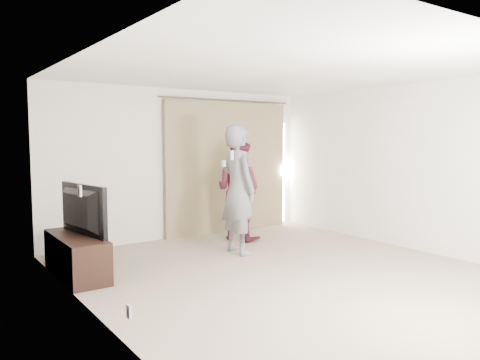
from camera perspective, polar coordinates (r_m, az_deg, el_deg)
name	(u,v)px	position (r m, az deg, el deg)	size (l,w,h in m)	color
floor	(284,272)	(6.25, 5.43, -11.15)	(5.50, 5.50, 0.00)	tan
wall_back	(183,164)	(8.30, -6.94, 2.00)	(5.00, 0.04, 2.60)	white
wall_left	(90,185)	(4.79, -17.81, -0.55)	(0.04, 5.50, 2.60)	white
ceiling	(286,70)	(6.06, 5.65, 13.16)	(5.00, 5.50, 0.01)	white
curtain	(228,167)	(8.71, -1.41, 1.55)	(2.80, 0.11, 2.46)	#96835C
tv_console	(76,256)	(6.35, -19.32, -8.72)	(0.47, 1.36, 0.52)	black
tv	(75,210)	(6.24, -19.48, -3.50)	(1.12, 0.15, 0.65)	black
scratching_post	(102,245)	(7.30, -16.42, -7.61)	(0.31, 0.31, 0.41)	tan
person_man	(238,189)	(7.06, -0.24, -1.14)	(0.48, 0.72, 1.95)	slate
person_woman	(238,190)	(8.04, -0.21, -1.27)	(0.92, 1.02, 1.70)	#571E2E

